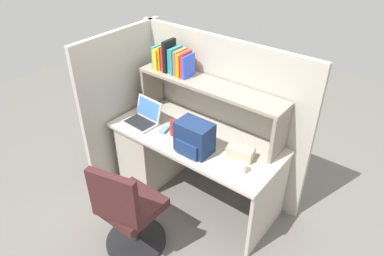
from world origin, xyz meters
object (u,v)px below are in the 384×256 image
snack_canister (175,128)px  laptop (143,118)px  office_chair (129,215)px  tissue_box (240,153)px  paper_cup (242,168)px  computer_mouse (164,130)px  backpack (194,138)px

snack_canister → laptop: bearing=-175.1°
laptop → office_chair: size_ratio=0.35×
tissue_box → office_chair: size_ratio=0.24×
paper_cup → tissue_box: bearing=125.2°
computer_mouse → paper_cup: 0.86m
tissue_box → snack_canister: bearing=175.2°
computer_mouse → office_chair: office_chair is taller
computer_mouse → office_chair: size_ratio=0.11×
computer_mouse → snack_canister: snack_canister is taller
computer_mouse → snack_canister: size_ratio=0.78×
snack_canister → paper_cup: bearing=-6.4°
paper_cup → snack_canister: 0.76m
laptop → snack_canister: 0.37m
backpack → paper_cup: 0.47m
laptop → paper_cup: laptop is taller
laptop → snack_canister: bearing=4.9°
backpack → tissue_box: backpack is taller
laptop → office_chair: bearing=-55.3°
computer_mouse → tissue_box: 0.76m
tissue_box → paper_cup: bearing=-65.5°
backpack → snack_canister: backpack is taller
backpack → snack_canister: 0.31m
backpack → paper_cup: size_ratio=3.46×
backpack → laptop: bearing=174.5°
backpack → office_chair: backpack is taller
paper_cup → tissue_box: 0.18m
computer_mouse → office_chair: (0.24, -0.72, -0.35)m
laptop → snack_canister: size_ratio=2.45×
backpack → office_chair: (-0.16, -0.65, -0.47)m
backpack → tissue_box: size_ratio=1.36×
computer_mouse → tissue_box: bearing=-5.7°
office_chair → backpack: bearing=-117.9°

